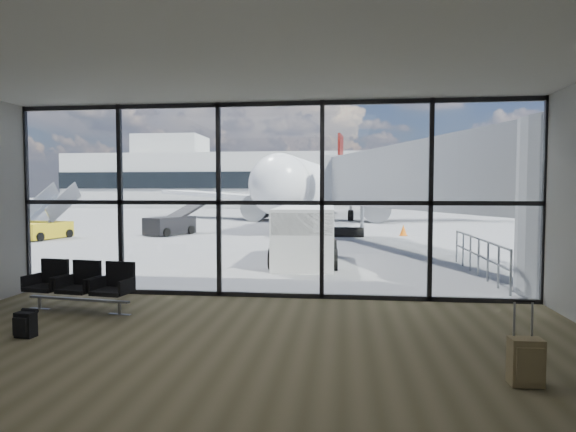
% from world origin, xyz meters
% --- Properties ---
extents(ground, '(220.00, 220.00, 0.00)m').
position_xyz_m(ground, '(0.00, 40.00, 0.00)').
color(ground, slate).
rests_on(ground, ground).
extents(lounge_shell, '(12.02, 8.01, 4.51)m').
position_xyz_m(lounge_shell, '(0.00, -4.80, 2.65)').
color(lounge_shell, brown).
rests_on(lounge_shell, ground).
extents(glass_curtain_wall, '(12.10, 0.12, 4.50)m').
position_xyz_m(glass_curtain_wall, '(0.00, 0.00, 2.25)').
color(glass_curtain_wall, white).
rests_on(glass_curtain_wall, ground).
extents(jet_bridge, '(8.00, 16.50, 4.33)m').
position_xyz_m(jet_bridge, '(4.90, 7.07, 2.76)').
color(jet_bridge, '#9EA1A4').
rests_on(jet_bridge, ground).
extents(apron_railing, '(0.06, 5.46, 1.11)m').
position_xyz_m(apron_railing, '(5.60, 3.50, 0.72)').
color(apron_railing, gray).
rests_on(apron_railing, ground).
extents(far_terminal, '(80.00, 12.20, 11.00)m').
position_xyz_m(far_terminal, '(-0.59, 61.97, 4.21)').
color(far_terminal, silver).
rests_on(far_terminal, ground).
extents(tree_0, '(4.95, 4.95, 7.12)m').
position_xyz_m(tree_0, '(-45.00, 72.00, 4.63)').
color(tree_0, '#382619').
rests_on(tree_0, ground).
extents(tree_1, '(5.61, 5.61, 8.07)m').
position_xyz_m(tree_1, '(-39.00, 72.00, 5.25)').
color(tree_1, '#382619').
rests_on(tree_1, ground).
extents(tree_2, '(6.27, 6.27, 9.03)m').
position_xyz_m(tree_2, '(-33.00, 72.00, 5.88)').
color(tree_2, '#382619').
rests_on(tree_2, ground).
extents(tree_3, '(4.95, 4.95, 7.12)m').
position_xyz_m(tree_3, '(-27.00, 72.00, 4.63)').
color(tree_3, '#382619').
rests_on(tree_3, ground).
extents(tree_4, '(5.61, 5.61, 8.07)m').
position_xyz_m(tree_4, '(-21.00, 72.00, 5.25)').
color(tree_4, '#382619').
rests_on(tree_4, ground).
extents(tree_5, '(6.27, 6.27, 9.03)m').
position_xyz_m(tree_5, '(-15.00, 72.00, 5.88)').
color(tree_5, '#382619').
rests_on(tree_5, ground).
extents(seating_row, '(2.30, 0.92, 1.02)m').
position_xyz_m(seating_row, '(-3.66, -1.65, 0.57)').
color(seating_row, gray).
rests_on(seating_row, ground).
extents(backpack, '(0.34, 0.32, 0.47)m').
position_xyz_m(backpack, '(-3.63, -3.51, 0.23)').
color(backpack, black).
rests_on(backpack, ground).
extents(suitcase, '(0.40, 0.31, 1.08)m').
position_xyz_m(suitcase, '(3.97, -4.68, 0.33)').
color(suitcase, olive).
rests_on(suitcase, ground).
extents(airliner, '(30.13, 35.01, 9.03)m').
position_xyz_m(airliner, '(-0.19, 30.59, 2.75)').
color(airliner, white).
rests_on(airliner, ground).
extents(service_van, '(2.24, 4.45, 1.92)m').
position_xyz_m(service_van, '(0.41, 5.28, 0.98)').
color(service_van, silver).
rests_on(service_van, ground).
extents(belt_loader, '(2.68, 3.97, 1.74)m').
position_xyz_m(belt_loader, '(-7.95, 15.22, 0.59)').
color(belt_loader, black).
rests_on(belt_loader, ground).
extents(mobile_stairs, '(2.17, 3.52, 2.33)m').
position_xyz_m(mobile_stairs, '(-13.70, 12.22, 0.56)').
color(mobile_stairs, gold).
rests_on(mobile_stairs, ground).
extents(traffic_cone_b, '(0.46, 0.46, 0.66)m').
position_xyz_m(traffic_cone_b, '(1.08, 12.84, 0.31)').
color(traffic_cone_b, '#ED510C').
rests_on(traffic_cone_b, ground).
extents(traffic_cone_c, '(0.43, 0.43, 0.61)m').
position_xyz_m(traffic_cone_c, '(5.00, 16.06, 0.29)').
color(traffic_cone_c, orange).
rests_on(traffic_cone_c, ground).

